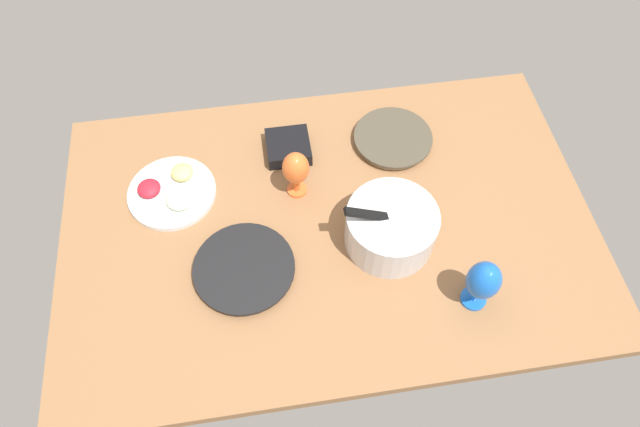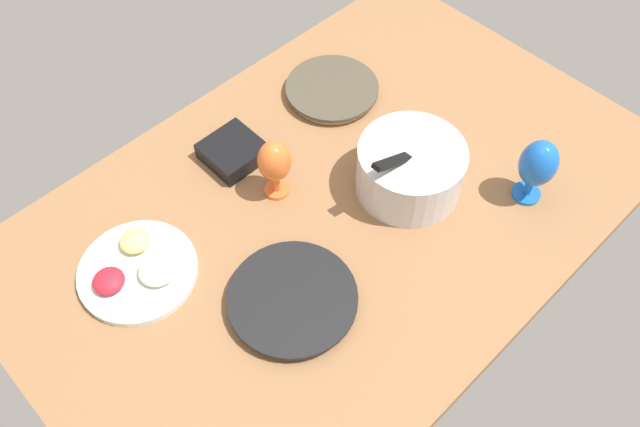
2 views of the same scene
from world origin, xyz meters
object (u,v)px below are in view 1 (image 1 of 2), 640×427
(dinner_plate_left, at_px, (393,139))
(mixing_bowl, at_px, (391,227))
(dinner_plate_right, at_px, (244,269))
(hurricane_glass_orange, at_px, (296,170))
(hurricane_glass_blue, at_px, (483,281))
(square_bowl_black, at_px, (288,146))
(fruit_platter, at_px, (172,191))

(dinner_plate_left, relative_size, mixing_bowl, 0.95)
(dinner_plate_right, bearing_deg, hurricane_glass_orange, -125.52)
(hurricane_glass_blue, height_order, square_bowl_black, hurricane_glass_blue)
(dinner_plate_left, xyz_separation_m, square_bowl_black, (0.35, -0.01, 0.01))
(square_bowl_black, bearing_deg, dinner_plate_right, 67.01)
(dinner_plate_left, xyz_separation_m, mixing_bowl, (0.09, 0.36, 0.06))
(hurricane_glass_orange, distance_m, hurricane_glass_blue, 0.62)
(fruit_platter, bearing_deg, square_bowl_black, -163.20)
(dinner_plate_right, distance_m, mixing_bowl, 0.43)
(dinner_plate_left, height_order, mixing_bowl, mixing_bowl)
(fruit_platter, bearing_deg, dinner_plate_left, -171.90)
(dinner_plate_left, distance_m, dinner_plate_right, 0.66)
(fruit_platter, bearing_deg, hurricane_glass_orange, 173.48)
(mixing_bowl, bearing_deg, square_bowl_black, -55.98)
(fruit_platter, height_order, square_bowl_black, fruit_platter)
(mixing_bowl, height_order, hurricane_glass_blue, mixing_bowl)
(hurricane_glass_orange, relative_size, square_bowl_black, 1.23)
(dinner_plate_left, bearing_deg, dinner_plate_right, 37.76)
(dinner_plate_right, bearing_deg, fruit_platter, -56.30)
(hurricane_glass_blue, distance_m, square_bowl_black, 0.75)
(dinner_plate_right, bearing_deg, square_bowl_black, -112.99)
(dinner_plate_left, bearing_deg, hurricane_glass_orange, 23.47)
(dinner_plate_left, height_order, square_bowl_black, square_bowl_black)
(dinner_plate_right, xyz_separation_m, mixing_bowl, (-0.43, -0.04, 0.06))
(hurricane_glass_orange, bearing_deg, dinner_plate_right, 54.48)
(dinner_plate_left, height_order, hurricane_glass_blue, hurricane_glass_blue)
(dinner_plate_right, distance_m, hurricane_glass_orange, 0.33)
(dinner_plate_left, xyz_separation_m, dinner_plate_right, (0.52, 0.40, 0.00))
(dinner_plate_right, height_order, square_bowl_black, square_bowl_black)
(fruit_platter, xyz_separation_m, hurricane_glass_orange, (-0.39, 0.04, 0.09))
(dinner_plate_right, height_order, fruit_platter, fruit_platter)
(dinner_plate_right, relative_size, mixing_bowl, 1.06)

